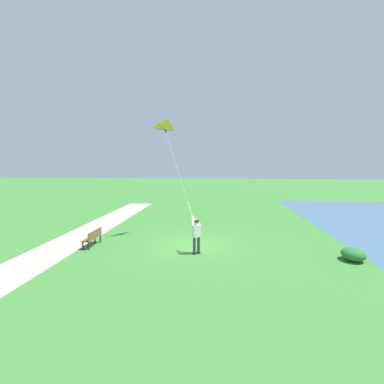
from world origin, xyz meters
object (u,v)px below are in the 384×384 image
person_kite_flyer (196,233)px  park_bench_near_walkway (93,237)px  flying_kite (168,127)px  lakeside_shrub (353,254)px

person_kite_flyer → park_bench_near_walkway: (5.67, -0.67, -0.54)m
person_kite_flyer → flying_kite: flying_kite is taller
flying_kite → park_bench_near_walkway: bearing=31.2°
park_bench_near_walkway → person_kite_flyer: bearing=173.3°
lakeside_shrub → flying_kite: bearing=-18.8°
person_kite_flyer → lakeside_shrub: person_kite_flyer is taller
person_kite_flyer → park_bench_near_walkway: bearing=-6.7°
lakeside_shrub → park_bench_near_walkway: bearing=-3.9°
person_kite_flyer → park_bench_near_walkway: person_kite_flyer is taller
person_kite_flyer → lakeside_shrub: (-7.29, 0.21, -0.75)m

